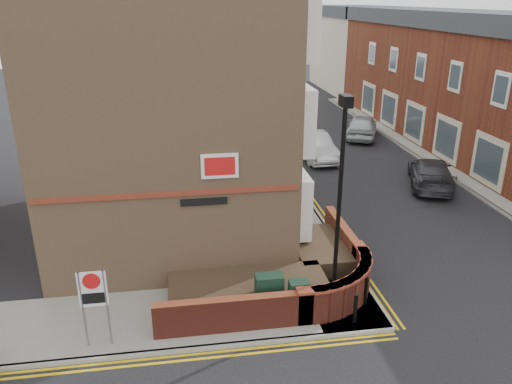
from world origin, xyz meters
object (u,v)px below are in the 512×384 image
Objects in this scene: utility_cabinet_large at (269,293)px; silver_car_near at (315,146)px; lamppost at (339,207)px; zone_sign at (93,295)px.

silver_car_near is (5.30, 14.59, 0.02)m from utility_cabinet_large.
silver_car_near is at bearing 76.97° from lamppost.
zone_sign is 18.38m from silver_car_near.
utility_cabinet_large is 4.86m from zone_sign.
utility_cabinet_large is (-1.90, 0.10, -2.62)m from lamppost.
lamppost is 15.30m from silver_car_near.
silver_car_near is (3.40, 14.69, -2.60)m from lamppost.
silver_car_near is at bearing 70.04° from utility_cabinet_large.
lamppost reaches higher than zone_sign.
zone_sign is at bearing -170.31° from utility_cabinet_large.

